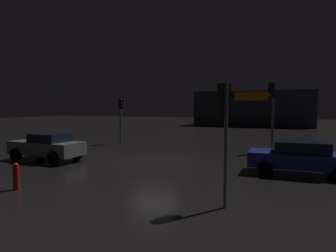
{
  "coord_description": "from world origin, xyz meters",
  "views": [
    {
      "loc": [
        6.95,
        -14.77,
        2.99
      ],
      "look_at": [
        -0.7,
        3.72,
        1.67
      ],
      "focal_mm": 32.29,
      "sensor_mm": 36.0,
      "label": 1
    }
  ],
  "objects_px": {
    "traffic_signal_cross_left": "(121,111)",
    "fire_hydrant": "(16,176)",
    "traffic_signal_main": "(272,103)",
    "traffic_signal_opposite": "(224,112)",
    "car_near": "(301,157)",
    "store_building": "(255,108)",
    "car_far": "(47,146)"
  },
  "relations": [
    {
      "from": "car_far",
      "to": "store_building",
      "type": "bearing_deg",
      "value": 79.17
    },
    {
      "from": "traffic_signal_main",
      "to": "traffic_signal_cross_left",
      "type": "bearing_deg",
      "value": 179.63
    },
    {
      "from": "traffic_signal_cross_left",
      "to": "car_far",
      "type": "xyz_separation_m",
      "value": [
        0.26,
        -8.1,
        -1.79
      ]
    },
    {
      "from": "traffic_signal_cross_left",
      "to": "fire_hydrant",
      "type": "bearing_deg",
      "value": -74.64
    },
    {
      "from": "traffic_signal_cross_left",
      "to": "car_far",
      "type": "relative_size",
      "value": 0.86
    },
    {
      "from": "car_near",
      "to": "car_far",
      "type": "relative_size",
      "value": 1.04
    },
    {
      "from": "traffic_signal_opposite",
      "to": "car_near",
      "type": "distance_m",
      "value": 6.24
    },
    {
      "from": "traffic_signal_main",
      "to": "traffic_signal_opposite",
      "type": "distance_m",
      "value": 11.88
    },
    {
      "from": "car_far",
      "to": "fire_hydrant",
      "type": "xyz_separation_m",
      "value": [
        3.31,
        -4.88,
        -0.31
      ]
    },
    {
      "from": "car_far",
      "to": "traffic_signal_main",
      "type": "bearing_deg",
      "value": 35.81
    },
    {
      "from": "fire_hydrant",
      "to": "traffic_signal_main",
      "type": "bearing_deg",
      "value": 58.8
    },
    {
      "from": "store_building",
      "to": "traffic_signal_opposite",
      "type": "bearing_deg",
      "value": -84.78
    },
    {
      "from": "traffic_signal_main",
      "to": "car_far",
      "type": "height_order",
      "value": "traffic_signal_main"
    },
    {
      "from": "traffic_signal_opposite",
      "to": "fire_hydrant",
      "type": "bearing_deg",
      "value": -171.71
    },
    {
      "from": "traffic_signal_opposite",
      "to": "fire_hydrant",
      "type": "xyz_separation_m",
      "value": [
        -7.22,
        -1.05,
        -2.33
      ]
    },
    {
      "from": "traffic_signal_main",
      "to": "fire_hydrant",
      "type": "xyz_separation_m",
      "value": [
        -7.82,
        -12.91,
        -2.7
      ]
    },
    {
      "from": "car_far",
      "to": "traffic_signal_opposite",
      "type": "bearing_deg",
      "value": -19.98
    },
    {
      "from": "store_building",
      "to": "car_far",
      "type": "height_order",
      "value": "store_building"
    },
    {
      "from": "store_building",
      "to": "traffic_signal_main",
      "type": "bearing_deg",
      "value": -81.39
    },
    {
      "from": "store_building",
      "to": "car_near",
      "type": "relative_size",
      "value": 3.87
    },
    {
      "from": "store_building",
      "to": "car_near",
      "type": "xyz_separation_m",
      "value": [
        5.89,
        -34.39,
        -1.84
      ]
    },
    {
      "from": "store_building",
      "to": "traffic_signal_main",
      "type": "distance_m",
      "value": 28.31
    },
    {
      "from": "traffic_signal_opposite",
      "to": "fire_hydrant",
      "type": "relative_size",
      "value": 3.75
    },
    {
      "from": "traffic_signal_cross_left",
      "to": "car_near",
      "type": "distance_m",
      "value": 14.68
    },
    {
      "from": "traffic_signal_main",
      "to": "traffic_signal_opposite",
      "type": "bearing_deg",
      "value": -92.9
    },
    {
      "from": "traffic_signal_opposite",
      "to": "car_near",
      "type": "height_order",
      "value": "traffic_signal_opposite"
    },
    {
      "from": "traffic_signal_main",
      "to": "traffic_signal_cross_left",
      "type": "distance_m",
      "value": 11.4
    },
    {
      "from": "traffic_signal_opposite",
      "to": "traffic_signal_cross_left",
      "type": "relative_size",
      "value": 1.0
    },
    {
      "from": "traffic_signal_main",
      "to": "car_near",
      "type": "xyz_separation_m",
      "value": [
        1.66,
        -6.41,
        -2.41
      ]
    },
    {
      "from": "traffic_signal_opposite",
      "to": "car_near",
      "type": "xyz_separation_m",
      "value": [
        2.26,
        5.45,
        -2.04
      ]
    },
    {
      "from": "store_building",
      "to": "fire_hydrant",
      "type": "relative_size",
      "value": 17.45
    },
    {
      "from": "store_building",
      "to": "traffic_signal_cross_left",
      "type": "xyz_separation_m",
      "value": [
        -7.15,
        -27.91,
        -0.03
      ]
    }
  ]
}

